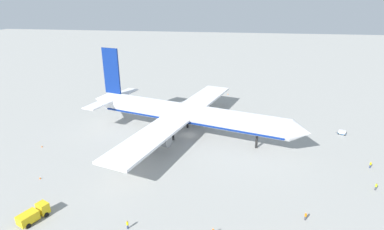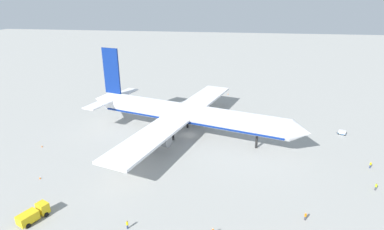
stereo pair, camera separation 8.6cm
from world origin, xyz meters
name	(u,v)px [view 2 (the right image)]	position (x,y,z in m)	size (l,w,h in m)	color
ground_plane	(189,135)	(0.00, 0.00, 0.00)	(600.00, 600.00, 0.00)	#9E9E99
airliner	(185,114)	(-1.35, 0.40, 6.84)	(69.88, 68.00, 24.96)	white
service_truck_0	(33,214)	(-22.96, -43.10, 1.36)	(4.27, 6.17, 2.57)	yellow
baggage_cart_0	(342,132)	(46.99, 7.88, 0.74)	(3.03, 2.21, 1.34)	#26598C
ground_worker_1	(370,165)	(47.99, -12.43, 0.88)	(0.52, 0.52, 1.73)	navy
ground_worker_2	(127,225)	(-4.48, -42.57, 0.88)	(0.52, 0.52, 1.74)	navy
ground_worker_3	(376,187)	(45.56, -22.45, 0.90)	(0.41, 0.41, 1.77)	#3F3F47
ground_worker_4	(305,216)	(28.38, -35.01, 0.85)	(0.56, 0.56, 1.68)	#3F3F47
traffic_cone_0	(42,146)	(-40.16, -14.79, 0.28)	(0.36, 0.36, 0.55)	orange
traffic_cone_1	(40,178)	(-30.68, -29.88, 0.28)	(0.36, 0.36, 0.55)	orange
traffic_cone_2	(102,105)	(-38.50, 21.51, 0.28)	(0.36, 0.36, 0.55)	orange
traffic_cone_3	(228,94)	(9.87, 44.33, 0.28)	(0.36, 0.36, 0.55)	orange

